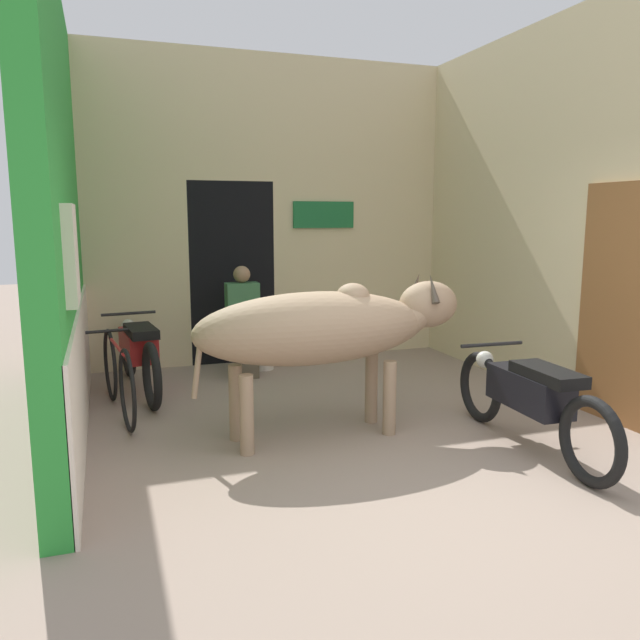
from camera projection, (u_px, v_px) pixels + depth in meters
ground_plane at (437, 493)px, 4.12m from camera, size 30.00×30.00×0.00m
wall_left_shopfront at (59, 217)px, 4.99m from camera, size 0.25×4.14×3.73m
wall_back_with_doorway at (254, 233)px, 7.89m from camera, size 4.46×0.93×3.73m
wall_right_with_door at (542, 214)px, 6.45m from camera, size 0.22×4.14×3.73m
cow at (327, 328)px, 5.07m from camera, size 2.34×0.71×1.34m
motorcycle_near at (529, 397)px, 4.83m from camera, size 0.58×2.05×0.75m
motorcycle_far at (139, 351)px, 6.43m from camera, size 0.58×2.03×0.77m
bicycle at (118, 375)px, 5.71m from camera, size 0.44×1.73×0.73m
shopkeeper_seated at (244, 319)px, 7.05m from camera, size 0.37×0.33×1.26m
plastic_stool at (263, 349)px, 7.42m from camera, size 0.35×0.35×0.46m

